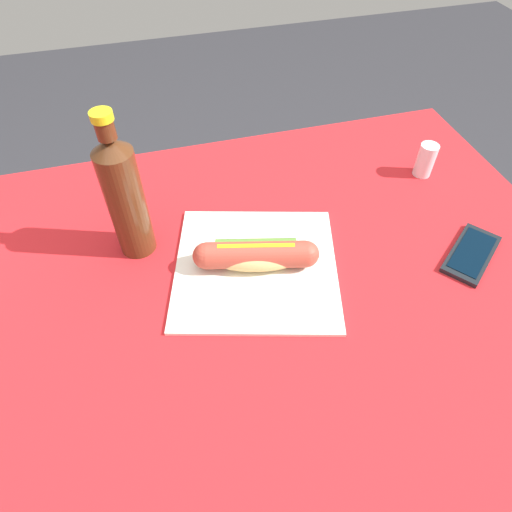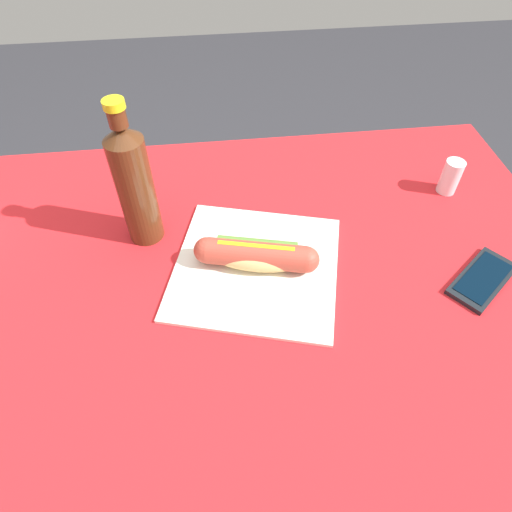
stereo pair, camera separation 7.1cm
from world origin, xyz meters
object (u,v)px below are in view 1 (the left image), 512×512
Objects in this scene: salt_shaker at (426,160)px; soda_bottle at (125,196)px; hot_dog at (256,255)px; cell_phone at (471,254)px.

soda_bottle is at bearing -174.84° from salt_shaker.
hot_dog reaches higher than cell_phone.
soda_bottle is at bearing 162.40° from cell_phone.
cell_phone is 0.23m from salt_shaker.
soda_bottle is 0.59m from salt_shaker.
cell_phone is (0.36, -0.07, -0.03)m from hot_dog.
salt_shaker is (0.03, 0.23, 0.03)m from cell_phone.
soda_bottle reaches higher than hot_dog.
hot_dog is at bearing -158.74° from salt_shaker.
hot_dog is at bearing 168.76° from cell_phone.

